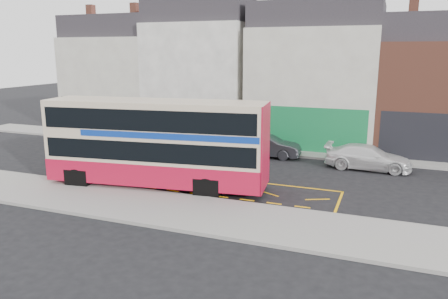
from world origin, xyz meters
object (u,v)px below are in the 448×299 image
at_px(street_tree_left, 95,79).
at_px(street_tree_right, 365,95).
at_px(car_silver, 104,134).
at_px(car_grey, 266,146).
at_px(bus_stop_post, 84,150).
at_px(car_white, 368,157).
at_px(double_decker_bus, 157,142).

bearing_deg(street_tree_left, street_tree_right, -0.77).
bearing_deg(car_silver, car_grey, -77.29).
distance_m(bus_stop_post, street_tree_right, 18.28).
bearing_deg(car_silver, car_white, -79.31).
bearing_deg(car_grey, car_white, -99.72).
bearing_deg(car_white, street_tree_right, 10.68).
distance_m(double_decker_bus, car_white, 12.66).
bearing_deg(double_decker_bus, street_tree_left, 129.54).
height_order(car_silver, street_tree_right, street_tree_right).
relative_size(car_grey, car_white, 0.91).
bearing_deg(double_decker_bus, bus_stop_post, -172.72).
height_order(double_decker_bus, street_tree_left, street_tree_left).
distance_m(bus_stop_post, car_silver, 11.34).
bearing_deg(street_tree_right, street_tree_left, 179.23).
height_order(double_decker_bus, street_tree_right, street_tree_right).
bearing_deg(car_silver, street_tree_right, -67.84).
xyz_separation_m(car_grey, street_tree_right, (5.91, 3.05, 3.32)).
height_order(bus_stop_post, car_silver, bus_stop_post).
bearing_deg(street_tree_right, double_decker_bus, -129.16).
distance_m(car_white, street_tree_right, 5.15).
bearing_deg(car_grey, street_tree_right, -65.37).
height_order(car_grey, street_tree_left, street_tree_left).
height_order(double_decker_bus, bus_stop_post, double_decker_bus).
height_order(bus_stop_post, car_white, bus_stop_post).
distance_m(double_decker_bus, car_silver, 13.08).
xyz_separation_m(car_silver, street_tree_right, (19.00, 2.83, 3.46)).
distance_m(double_decker_bus, car_grey, 9.24).
xyz_separation_m(bus_stop_post, car_silver, (-5.82, 9.65, -1.28)).
distance_m(car_white, street_tree_left, 23.25).
distance_m(bus_stop_post, car_white, 16.32).
bearing_deg(car_white, bus_stop_post, 123.28).
xyz_separation_m(double_decker_bus, car_white, (9.98, 7.62, -1.65)).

